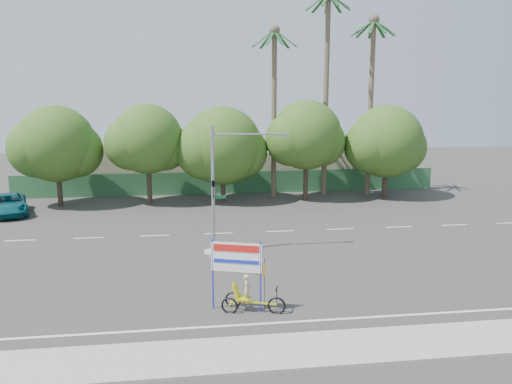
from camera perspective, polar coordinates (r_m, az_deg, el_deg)
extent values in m
plane|color=#33302D|center=(24.50, 1.60, -9.50)|extent=(120.00, 120.00, 0.00)
cube|color=gray|center=(17.74, 5.71, -17.54)|extent=(50.00, 2.40, 0.12)
cube|color=#336B3D|center=(44.97, -2.81, 1.09)|extent=(38.00, 0.08, 2.00)
cube|color=#B7A891|center=(49.51, -14.91, 2.79)|extent=(12.00, 8.00, 4.00)
cube|color=#B7A891|center=(50.53, 5.82, 3.01)|extent=(14.00, 8.00, 3.60)
cylinder|color=#473828|center=(42.49, -21.56, 0.83)|extent=(0.40, 0.40, 3.52)
sphere|color=#2D5418|center=(42.11, -21.85, 5.13)|extent=(6.00, 6.00, 6.00)
sphere|color=#2D5418|center=(42.14, -19.92, 4.49)|extent=(4.32, 4.32, 4.32)
sphere|color=#2D5418|center=(42.25, -23.68, 4.58)|extent=(4.56, 4.56, 4.56)
cylinder|color=#473828|center=(41.35, -12.11, 1.25)|extent=(0.40, 0.40, 3.74)
sphere|color=#2D5418|center=(40.95, -12.30, 5.95)|extent=(5.60, 5.60, 5.60)
sphere|color=#2D5418|center=(41.22, -10.48, 5.21)|extent=(4.03, 4.03, 4.03)
sphere|color=#2D5418|center=(40.85, -14.08, 5.38)|extent=(4.26, 4.26, 4.26)
cylinder|color=#473828|center=(41.35, -3.79, 1.15)|extent=(0.40, 0.40, 3.30)
sphere|color=#2D5418|center=(40.97, -3.84, 5.29)|extent=(6.40, 6.40, 6.40)
sphere|color=#2D5418|center=(41.44, -1.86, 4.64)|extent=(4.61, 4.61, 4.61)
sphere|color=#2D5418|center=(40.67, -5.84, 4.80)|extent=(4.86, 4.86, 4.86)
cylinder|color=#473828|center=(42.35, 5.70, 1.74)|extent=(0.40, 0.40, 3.87)
sphere|color=#2D5418|center=(41.96, 5.79, 6.49)|extent=(5.80, 5.80, 5.80)
sphere|color=#2D5418|center=(42.62, 7.40, 5.69)|extent=(4.18, 4.18, 4.18)
sphere|color=#2D5418|center=(41.45, 4.10, 5.98)|extent=(4.41, 4.41, 4.41)
cylinder|color=#473828|center=(44.52, 14.50, 1.60)|extent=(0.40, 0.40, 3.43)
sphere|color=#2D5418|center=(44.16, 14.69, 5.60)|extent=(6.20, 6.20, 6.20)
sphere|color=#2D5418|center=(45.03, 16.16, 4.92)|extent=(4.46, 4.46, 4.46)
sphere|color=#2D5418|center=(43.44, 13.09, 5.18)|extent=(4.71, 4.71, 4.71)
cylinder|color=#70604C|center=(43.81, 7.99, 10.60)|extent=(0.44, 0.44, 17.00)
cube|color=#1C4C21|center=(44.78, 9.51, 20.65)|extent=(1.91, 0.28, 1.36)
cube|color=#1C4C21|center=(45.29, 8.98, 20.55)|extent=(1.65, 1.44, 1.36)
cube|color=#1C4C21|center=(45.44, 8.14, 20.53)|extent=(0.61, 1.93, 1.36)
cube|color=#1C4C21|center=(45.17, 7.35, 20.61)|extent=(1.20, 1.80, 1.36)
cube|color=#1C4C21|center=(44.60, 6.98, 20.75)|extent=(1.89, 0.92, 1.36)
cube|color=#1C4C21|center=(43.99, 7.20, 20.89)|extent=(1.89, 0.92, 1.36)
cube|color=#1C4C21|center=(44.14, 9.46, 20.80)|extent=(1.65, 1.44, 1.36)
cylinder|color=#70604C|center=(45.05, 12.93, 9.16)|extent=(0.44, 0.44, 15.00)
sphere|color=#70604C|center=(45.52, 13.34, 18.64)|extent=(0.90, 0.90, 0.90)
cube|color=#1C4C21|center=(45.77, 14.46, 17.71)|extent=(1.91, 0.28, 1.36)
cube|color=#1C4C21|center=(46.25, 13.90, 17.66)|extent=(1.65, 1.44, 1.36)
cube|color=#1C4C21|center=(46.35, 13.07, 17.67)|extent=(0.61, 1.93, 1.36)
cube|color=#1C4C21|center=(46.03, 12.35, 17.75)|extent=(1.20, 1.80, 1.36)
cube|color=#1C4C21|center=(45.44, 12.05, 17.86)|extent=(1.89, 0.92, 1.36)
cube|color=#1C4C21|center=(44.83, 12.34, 17.95)|extent=(1.89, 0.92, 1.36)
cube|color=#1C4C21|center=(44.51, 13.10, 17.98)|extent=(1.20, 1.80, 1.36)
cube|color=#1C4C21|center=(44.63, 13.95, 17.92)|extent=(0.61, 1.93, 1.36)
cube|color=#1C4C21|center=(45.13, 14.49, 17.81)|extent=(1.65, 1.44, 1.36)
cylinder|color=#70604C|center=(42.84, 2.07, 8.69)|extent=(0.44, 0.44, 14.00)
sphere|color=#70604C|center=(43.18, 2.13, 18.02)|extent=(0.90, 0.90, 0.90)
cube|color=#1C4C21|center=(43.27, 3.41, 17.11)|extent=(1.91, 0.28, 1.36)
cube|color=#1C4C21|center=(43.82, 2.96, 17.03)|extent=(1.65, 1.44, 1.36)
cube|color=#1C4C21|center=(44.04, 2.13, 17.01)|extent=(0.61, 1.93, 1.36)
cube|color=#1C4C21|center=(43.83, 1.30, 17.04)|extent=(1.20, 1.80, 1.36)
cube|color=#1C4C21|center=(43.28, 0.84, 17.12)|extent=(1.89, 0.92, 1.36)
cube|color=#1C4C21|center=(42.65, 0.98, 17.22)|extent=(1.89, 0.92, 1.36)
cube|color=#1C4C21|center=(42.23, 1.66, 17.29)|extent=(1.20, 1.80, 1.36)
cube|color=#1C4C21|center=(42.22, 2.58, 17.28)|extent=(0.61, 1.93, 1.36)
cube|color=#1C4C21|center=(42.64, 3.27, 17.21)|extent=(1.65, 1.44, 1.36)
cylinder|color=gray|center=(28.01, -4.82, -6.82)|extent=(1.10, 1.10, 0.10)
cylinder|color=gray|center=(27.18, -4.93, 0.14)|extent=(0.18, 0.18, 7.00)
cylinder|color=gray|center=(26.96, -0.76, 6.63)|extent=(4.00, 0.10, 0.10)
cube|color=gray|center=(27.26, 3.23, 6.45)|extent=(0.55, 0.20, 0.12)
imported|color=black|center=(26.94, -4.91, 0.26)|extent=(0.16, 0.20, 1.00)
cube|color=#14662D|center=(27.26, -4.19, -0.57)|extent=(0.70, 0.04, 0.18)
torus|color=black|center=(20.32, 2.37, -12.86)|extent=(0.73, 0.32, 0.74)
torus|color=black|center=(20.94, -2.62, -12.20)|extent=(0.68, 0.30, 0.69)
torus|color=black|center=(20.39, -3.04, -12.85)|extent=(0.68, 0.30, 0.69)
cube|color=yellow|center=(20.44, -0.25, -12.51)|extent=(1.77, 0.66, 0.07)
cube|color=yellow|center=(20.66, -2.83, -12.46)|extent=(0.27, 0.64, 0.05)
cube|color=yellow|center=(20.47, -1.47, -12.02)|extent=(0.66, 0.61, 0.07)
cube|color=yellow|center=(20.41, -2.30, -11.16)|extent=(0.38, 0.51, 0.59)
cylinder|color=black|center=(20.15, 2.38, -11.73)|extent=(0.04, 0.04, 0.60)
cube|color=black|center=(20.04, 2.39, -10.95)|extent=(0.20, 0.48, 0.04)
imported|color=#CCB284|center=(20.28, -1.02, -10.98)|extent=(0.40, 0.50, 1.17)
cylinder|color=#1B2CCF|center=(20.42, -4.96, -9.32)|extent=(0.08, 0.08, 2.94)
cylinder|color=#1B2CCF|center=(20.00, 0.52, -9.72)|extent=(0.08, 0.08, 2.94)
cube|color=white|center=(19.94, -2.27, -7.48)|extent=(1.97, 0.72, 1.20)
cube|color=red|center=(19.79, -2.30, -6.46)|extent=(1.76, 0.61, 0.28)
cube|color=#1B2CCF|center=(19.95, -2.29, -7.96)|extent=(1.76, 0.61, 0.15)
cylinder|color=black|center=(20.09, 0.98, -10.63)|extent=(0.03, 0.03, 2.28)
cube|color=red|center=(19.91, -0.10, -8.66)|extent=(0.92, 0.33, 0.71)
imported|color=#0D515E|center=(41.06, -26.44, -1.29)|extent=(4.16, 5.95, 1.51)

